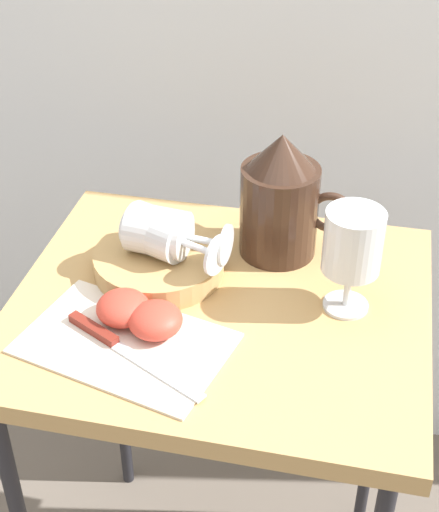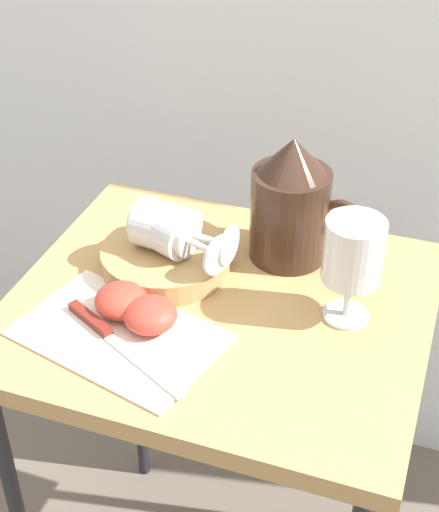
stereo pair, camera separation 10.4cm
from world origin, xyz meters
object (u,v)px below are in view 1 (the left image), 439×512
(knife, at_px, (114,343))
(basket_tray, at_px, (159,262))
(pitcher, at_px, (280,206))
(wine_glass_upright, at_px, (353,247))
(apple_half_left, at_px, (123,308))
(wine_glass_tipped_near, at_px, (161,232))
(wine_glass_tipped_far, at_px, (160,233))
(table, at_px, (220,339))
(apple_half_right, at_px, (155,320))

(knife, bearing_deg, basket_tray, 86.18)
(pitcher, xyz_separation_m, wine_glass_upright, (0.11, -0.12, 0.02))
(pitcher, relative_size, knife, 0.92)
(wine_glass_upright, relative_size, apple_half_left, 2.11)
(basket_tray, distance_m, wine_glass_tipped_near, 0.05)
(wine_glass_tipped_near, bearing_deg, wine_glass_upright, -5.05)
(wine_glass_upright, relative_size, wine_glass_tipped_far, 0.96)
(wine_glass_tipped_near, bearing_deg, basket_tray, -163.45)
(table, distance_m, wine_glass_tipped_near, 0.18)
(wine_glass_tipped_near, relative_size, apple_half_right, 2.13)
(wine_glass_upright, height_order, wine_glass_tipped_far, wine_glass_upright)
(knife, bearing_deg, wine_glass_tipped_near, 84.37)
(apple_half_left, bearing_deg, apple_half_right, -17.13)
(wine_glass_tipped_near, height_order, wine_glass_tipped_far, wine_glass_tipped_near)
(apple_half_left, bearing_deg, wine_glass_tipped_far, 80.78)
(pitcher, bearing_deg, apple_half_right, -119.30)
(apple_half_left, bearing_deg, table, 30.46)
(pitcher, distance_m, wine_glass_tipped_far, 0.19)
(table, relative_size, wine_glass_tipped_near, 4.58)
(wine_glass_upright, relative_size, knife, 0.72)
(pitcher, distance_m, apple_half_left, 0.29)
(table, height_order, apple_half_left, apple_half_left)
(wine_glass_upright, bearing_deg, knife, -152.47)
(table, distance_m, basket_tray, 0.14)
(wine_glass_tipped_far, xyz_separation_m, apple_half_right, (0.03, -0.13, -0.05))
(basket_tray, xyz_separation_m, wine_glass_tipped_far, (0.00, -0.00, 0.05))
(pitcher, xyz_separation_m, apple_half_left, (-0.18, -0.22, -0.06))
(wine_glass_tipped_near, xyz_separation_m, knife, (-0.02, -0.17, -0.06))
(table, xyz_separation_m, apple_half_left, (-0.12, -0.07, 0.09))
(wine_glass_upright, height_order, apple_half_right, wine_glass_upright)
(wine_glass_tipped_near, height_order, apple_half_right, wine_glass_tipped_near)
(basket_tray, distance_m, wine_glass_tipped_far, 0.05)
(wine_glass_tipped_far, xyz_separation_m, apple_half_left, (-0.02, -0.12, -0.05))
(knife, bearing_deg, pitcher, 56.86)
(basket_tray, relative_size, wine_glass_tipped_near, 1.23)
(pitcher, height_order, wine_glass_upright, pitcher)
(apple_half_left, bearing_deg, wine_glass_upright, 18.43)
(basket_tray, height_order, wine_glass_tipped_near, wine_glass_tipped_near)
(wine_glass_tipped_near, relative_size, knife, 0.73)
(basket_tray, distance_m, pitcher, 0.20)
(apple_half_right, relative_size, knife, 0.34)
(pitcher, height_order, apple_half_right, pitcher)
(pitcher, xyz_separation_m, apple_half_right, (-0.13, -0.23, -0.06))
(wine_glass_tipped_far, relative_size, apple_half_right, 2.21)
(table, relative_size, wine_glass_tipped_far, 4.41)
(basket_tray, bearing_deg, wine_glass_tipped_near, 16.55)
(wine_glass_tipped_far, bearing_deg, knife, -95.12)
(basket_tray, bearing_deg, table, -26.15)
(table, bearing_deg, apple_half_right, -128.94)
(basket_tray, xyz_separation_m, wine_glass_tipped_near, (0.01, 0.00, 0.05))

